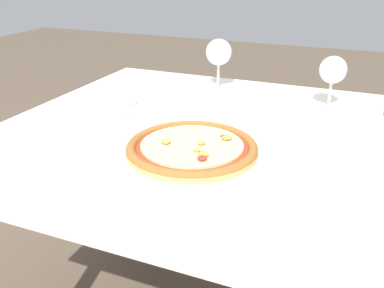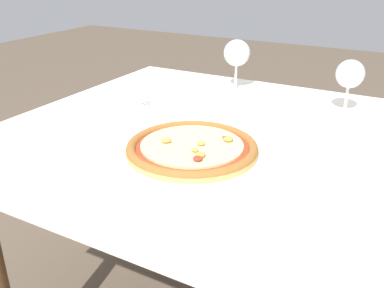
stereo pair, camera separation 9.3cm
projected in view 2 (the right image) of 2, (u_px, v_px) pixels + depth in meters
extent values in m
cube|color=brown|center=(274.00, 154.00, 1.01)|extent=(1.29, 0.90, 0.04)
cube|color=white|center=(275.00, 146.00, 1.01)|extent=(1.39, 1.00, 0.01)
cylinder|color=brown|center=(161.00, 168.00, 1.73)|extent=(0.06, 0.06, 0.68)
cylinder|color=white|center=(192.00, 154.00, 0.94)|extent=(0.31, 0.31, 0.01)
cylinder|color=tan|center=(192.00, 150.00, 0.94)|extent=(0.29, 0.29, 0.01)
torus|color=#935B28|center=(192.00, 147.00, 0.94)|extent=(0.29, 0.29, 0.02)
cylinder|color=#BC381E|center=(192.00, 147.00, 0.94)|extent=(0.25, 0.25, 0.00)
cylinder|color=beige|center=(192.00, 145.00, 0.94)|extent=(0.23, 0.23, 0.00)
ellipsoid|color=#A83323|center=(198.00, 159.00, 0.86)|extent=(0.02, 0.02, 0.01)
ellipsoid|color=#BC9342|center=(201.00, 143.00, 0.93)|extent=(0.02, 0.02, 0.01)
ellipsoid|color=#BC9342|center=(166.00, 140.00, 0.94)|extent=(0.02, 0.02, 0.01)
ellipsoid|color=#BC9342|center=(228.00, 139.00, 0.95)|extent=(0.02, 0.02, 0.01)
ellipsoid|color=#BC9342|center=(200.00, 155.00, 0.87)|extent=(0.02, 0.02, 0.01)
ellipsoid|color=#BC9342|center=(195.00, 150.00, 0.90)|extent=(0.02, 0.02, 0.01)
ellipsoid|color=#A83323|center=(225.00, 137.00, 0.96)|extent=(0.01, 0.01, 0.01)
cube|color=silver|center=(136.00, 113.00, 1.20)|extent=(0.04, 0.11, 0.00)
cube|color=silver|center=(143.00, 107.00, 1.25)|extent=(0.03, 0.02, 0.00)
cube|color=silver|center=(143.00, 103.00, 1.28)|extent=(0.02, 0.04, 0.00)
cube|color=silver|center=(146.00, 103.00, 1.28)|extent=(0.02, 0.04, 0.00)
cube|color=silver|center=(148.00, 104.00, 1.27)|extent=(0.02, 0.04, 0.00)
cube|color=silver|center=(151.00, 104.00, 1.27)|extent=(0.02, 0.04, 0.00)
cylinder|color=silver|center=(235.00, 89.00, 1.42)|extent=(0.07, 0.07, 0.00)
cylinder|color=silver|center=(236.00, 76.00, 1.40)|extent=(0.01, 0.01, 0.08)
sphere|color=silver|center=(237.00, 53.00, 1.37)|extent=(0.08, 0.08, 0.08)
cylinder|color=silver|center=(344.00, 113.00, 1.20)|extent=(0.07, 0.07, 0.00)
cylinder|color=silver|center=(346.00, 99.00, 1.18)|extent=(0.01, 0.01, 0.08)
sphere|color=silver|center=(350.00, 74.00, 1.15)|extent=(0.08, 0.08, 0.08)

